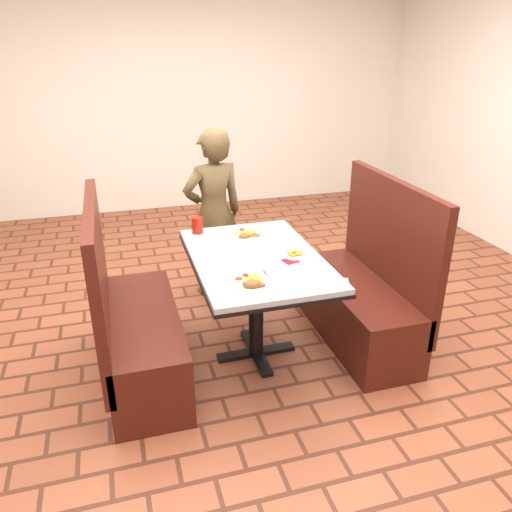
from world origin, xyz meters
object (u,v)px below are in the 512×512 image
object	(u,v)px
plantain_plate	(295,254)
red_tumbler	(197,225)
booth_bench_right	(363,297)
booth_bench_left	(135,331)
far_dinner_plate	(246,233)
diner_person	(214,214)
dining_table	(256,270)
near_dinner_plate	(251,281)

from	to	relation	value
plantain_plate	red_tumbler	xyz separation A→B (m)	(-0.52, 0.58, 0.05)
booth_bench_right	booth_bench_left	bearing A→B (deg)	180.00
booth_bench_left	plantain_plate	size ratio (longest dim) A/B	7.29
far_dinner_plate	red_tumbler	world-z (taller)	red_tumbler
diner_person	dining_table	bearing A→B (deg)	82.37
far_dinner_plate	booth_bench_left	bearing A→B (deg)	-157.24
diner_person	red_tumbler	bearing A→B (deg)	55.46
dining_table	diner_person	size ratio (longest dim) A/B	0.87
booth_bench_left	booth_bench_right	distance (m)	1.60
booth_bench_left	near_dinner_plate	distance (m)	0.88
booth_bench_left	far_dinner_plate	bearing A→B (deg)	22.76
red_tumbler	plantain_plate	bearing A→B (deg)	-48.02
booth_bench_right	near_dinner_plate	xyz separation A→B (m)	(-0.94, -0.38, 0.45)
red_tumbler	booth_bench_left	bearing A→B (deg)	-134.84
booth_bench_left	diner_person	world-z (taller)	diner_person
diner_person	red_tumbler	size ratio (longest dim) A/B	12.06
booth_bench_left	diner_person	distance (m)	1.32
far_dinner_plate	near_dinner_plate	bearing A→B (deg)	-103.39
dining_table	booth_bench_left	distance (m)	0.86
near_dinner_plate	plantain_plate	bearing A→B (deg)	39.53
booth_bench_right	near_dinner_plate	bearing A→B (deg)	-157.93
booth_bench_left	red_tumbler	world-z (taller)	booth_bench_left
booth_bench_left	far_dinner_plate	size ratio (longest dim) A/B	4.77
booth_bench_right	red_tumbler	bearing A→B (deg)	154.51
red_tumbler	diner_person	bearing A→B (deg)	66.47
diner_person	far_dinner_plate	size ratio (longest dim) A/B	5.56
near_dinner_plate	far_dinner_plate	world-z (taller)	near_dinner_plate
booth_bench_right	near_dinner_plate	size ratio (longest dim) A/B	4.92
dining_table	red_tumbler	size ratio (longest dim) A/B	10.44
near_dinner_plate	plantain_plate	world-z (taller)	near_dinner_plate
red_tumbler	far_dinner_plate	bearing A→B (deg)	-27.86
plantain_plate	diner_person	bearing A→B (deg)	105.32
booth_bench_right	plantain_plate	distance (m)	0.71
dining_table	near_dinner_plate	distance (m)	0.42
far_dinner_plate	red_tumbler	distance (m)	0.36
dining_table	booth_bench_left	world-z (taller)	booth_bench_left
diner_person	near_dinner_plate	world-z (taller)	diner_person
red_tumbler	booth_bench_right	bearing A→B (deg)	-25.49
diner_person	plantain_plate	xyz separation A→B (m)	(0.30, -1.10, 0.06)
diner_person	plantain_plate	size ratio (longest dim) A/B	8.50
dining_table	diner_person	world-z (taller)	diner_person
diner_person	booth_bench_left	bearing A→B (deg)	43.41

